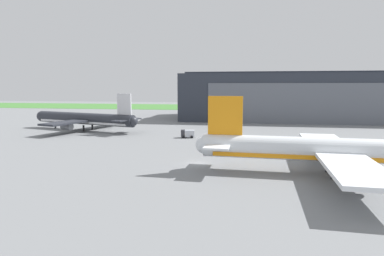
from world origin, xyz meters
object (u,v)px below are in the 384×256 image
maintenance_hangar (302,96)px  stair_truck (188,133)px  airliner_near_right (342,151)px  airliner_far_right (84,119)px

maintenance_hangar → stair_truck: 70.47m
stair_truck → airliner_near_right: bearing=-48.3°
maintenance_hangar → airliner_near_right: bearing=-95.7°
maintenance_hangar → stair_truck: maintenance_hangar is taller
maintenance_hangar → airliner_near_right: size_ratio=2.13×
airliner_far_right → stair_truck: bearing=-15.0°
airliner_far_right → stair_truck: 35.91m
maintenance_hangar → airliner_far_right: maintenance_hangar is taller
airliner_far_right → airliner_near_right: bearing=-33.6°
airliner_far_right → airliner_near_right: 77.55m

